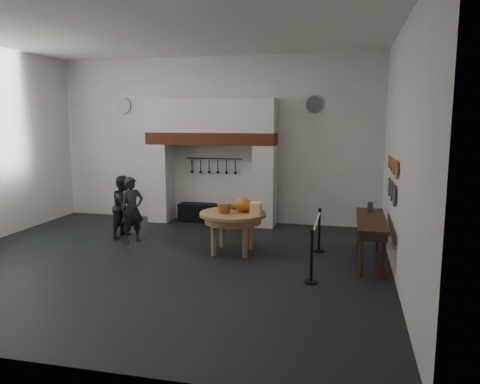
% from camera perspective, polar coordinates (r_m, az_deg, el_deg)
% --- Properties ---
extents(floor, '(9.00, 8.00, 0.02)m').
position_cam_1_polar(floor, '(9.63, -9.73, -8.37)').
color(floor, black).
rests_on(floor, ground).
extents(ceiling, '(9.00, 8.00, 0.02)m').
position_cam_1_polar(ceiling, '(9.34, -10.51, 19.00)').
color(ceiling, silver).
rests_on(ceiling, wall_back).
extents(wall_back, '(9.00, 0.02, 4.50)m').
position_cam_1_polar(wall_back, '(12.98, -3.08, 6.33)').
color(wall_back, silver).
rests_on(wall_back, floor).
extents(wall_front, '(9.00, 0.02, 4.50)m').
position_cam_1_polar(wall_front, '(5.78, -25.96, 2.07)').
color(wall_front, silver).
rests_on(wall_front, floor).
extents(wall_right, '(0.02, 8.00, 4.50)m').
position_cam_1_polar(wall_right, '(8.51, 19.05, 4.44)').
color(wall_right, silver).
rests_on(wall_right, floor).
extents(chimney_pier_left, '(0.55, 0.70, 2.15)m').
position_cam_1_polar(chimney_pier_left, '(13.25, -9.60, 1.17)').
color(chimney_pier_left, silver).
rests_on(chimney_pier_left, floor).
extents(chimney_pier_right, '(0.55, 0.70, 2.15)m').
position_cam_1_polar(chimney_pier_right, '(12.42, 3.06, 0.76)').
color(chimney_pier_right, silver).
rests_on(chimney_pier_right, floor).
extents(hearth_brick_band, '(3.50, 0.72, 0.32)m').
position_cam_1_polar(hearth_brick_band, '(12.64, -3.53, 6.52)').
color(hearth_brick_band, '#9E442B').
rests_on(hearth_brick_band, chimney_pier_left).
extents(chimney_hood, '(3.50, 0.70, 0.90)m').
position_cam_1_polar(chimney_hood, '(12.63, -3.56, 9.29)').
color(chimney_hood, silver).
rests_on(chimney_hood, hearth_brick_band).
extents(iron_range, '(1.90, 0.45, 0.50)m').
position_cam_1_polar(iron_range, '(12.96, -3.35, -2.60)').
color(iron_range, black).
rests_on(iron_range, floor).
extents(utensil_rail, '(1.60, 0.02, 0.02)m').
position_cam_1_polar(utensil_rail, '(12.94, -3.16, 4.10)').
color(utensil_rail, black).
rests_on(utensil_rail, wall_back).
extents(work_table, '(1.76, 1.76, 0.07)m').
position_cam_1_polar(work_table, '(9.94, -0.86, -2.69)').
color(work_table, '#AC7951').
rests_on(work_table, floor).
extents(pumpkin, '(0.36, 0.36, 0.31)m').
position_cam_1_polar(pumpkin, '(9.96, 0.40, -1.56)').
color(pumpkin, orange).
rests_on(pumpkin, work_table).
extents(cheese_block_big, '(0.22, 0.22, 0.24)m').
position_cam_1_polar(cheese_block_big, '(9.76, 1.92, -1.99)').
color(cheese_block_big, '#FADA96').
rests_on(cheese_block_big, work_table).
extents(cheese_block_small, '(0.18, 0.18, 0.20)m').
position_cam_1_polar(cheese_block_small, '(10.05, 2.14, -1.78)').
color(cheese_block_small, '#EBE18D').
rests_on(cheese_block_small, work_table).
extents(wicker_basket, '(0.40, 0.40, 0.22)m').
position_cam_1_polar(wicker_basket, '(9.81, -1.92, -1.99)').
color(wicker_basket, '#975C37').
rests_on(wicker_basket, work_table).
extents(bread_loaf, '(0.31, 0.18, 0.13)m').
position_cam_1_polar(bread_loaf, '(10.28, -0.92, -1.73)').
color(bread_loaf, '#A8693B').
rests_on(bread_loaf, work_table).
extents(visitor_near, '(0.64, 0.66, 1.53)m').
position_cam_1_polar(visitor_near, '(11.07, -13.01, -2.12)').
color(visitor_near, '#222227').
rests_on(visitor_near, floor).
extents(visitor_far, '(0.64, 0.78, 1.50)m').
position_cam_1_polar(visitor_far, '(11.60, -13.92, -1.72)').
color(visitor_far, black).
rests_on(visitor_far, floor).
extents(side_table, '(0.55, 2.20, 0.06)m').
position_cam_1_polar(side_table, '(9.59, 15.71, -3.28)').
color(side_table, '#3D2116').
rests_on(side_table, floor).
extents(pewter_jug, '(0.12, 0.12, 0.22)m').
position_cam_1_polar(pewter_jug, '(10.15, 15.61, -1.80)').
color(pewter_jug, '#47484C').
rests_on(pewter_jug, side_table).
extents(copper_pan_a, '(0.03, 0.34, 0.34)m').
position_cam_1_polar(copper_pan_a, '(8.73, 18.56, 2.58)').
color(copper_pan_a, '#C6662D').
rests_on(copper_pan_a, wall_right).
extents(copper_pan_b, '(0.03, 0.32, 0.32)m').
position_cam_1_polar(copper_pan_b, '(9.27, 18.26, 2.95)').
color(copper_pan_b, '#C6662D').
rests_on(copper_pan_b, wall_right).
extents(copper_pan_c, '(0.03, 0.30, 0.30)m').
position_cam_1_polar(copper_pan_c, '(9.82, 17.99, 3.28)').
color(copper_pan_c, '#C6662D').
rests_on(copper_pan_c, wall_right).
extents(copper_pan_d, '(0.03, 0.28, 0.28)m').
position_cam_1_polar(copper_pan_d, '(10.37, 17.75, 3.57)').
color(copper_pan_d, '#C6662D').
rests_on(copper_pan_d, wall_right).
extents(pewter_plate_left, '(0.03, 0.40, 0.40)m').
position_cam_1_polar(pewter_plate_left, '(8.99, 18.29, -0.44)').
color(pewter_plate_left, '#4C4C51').
rests_on(pewter_plate_left, wall_right).
extents(pewter_plate_mid, '(0.03, 0.40, 0.40)m').
position_cam_1_polar(pewter_plate_mid, '(9.58, 17.99, 0.13)').
color(pewter_plate_mid, '#4C4C51').
rests_on(pewter_plate_mid, wall_right).
extents(pewter_plate_right, '(0.03, 0.40, 0.40)m').
position_cam_1_polar(pewter_plate_right, '(10.17, 17.72, 0.64)').
color(pewter_plate_right, '#4C4C51').
rests_on(pewter_plate_right, wall_right).
extents(pewter_plate_back_left, '(0.44, 0.03, 0.44)m').
position_cam_1_polar(pewter_plate_back_left, '(13.94, -14.05, 10.17)').
color(pewter_plate_back_left, '#4C4C51').
rests_on(pewter_plate_back_left, wall_back).
extents(pewter_plate_back_right, '(0.44, 0.03, 0.44)m').
position_cam_1_polar(pewter_plate_back_right, '(12.44, 9.05, 10.49)').
color(pewter_plate_back_right, '#4C4C51').
rests_on(pewter_plate_back_right, wall_back).
extents(barrier_post_near, '(0.05, 0.05, 0.90)m').
position_cam_1_polar(barrier_post_near, '(8.30, 8.72, -7.96)').
color(barrier_post_near, black).
rests_on(barrier_post_near, floor).
extents(barrier_post_far, '(0.05, 0.05, 0.90)m').
position_cam_1_polar(barrier_post_far, '(10.22, 9.63, -4.73)').
color(barrier_post_far, black).
rests_on(barrier_post_far, floor).
extents(barrier_rope, '(0.04, 2.00, 0.04)m').
position_cam_1_polar(barrier_rope, '(9.16, 9.29, -3.76)').
color(barrier_rope, white).
rests_on(barrier_rope, barrier_post_near).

